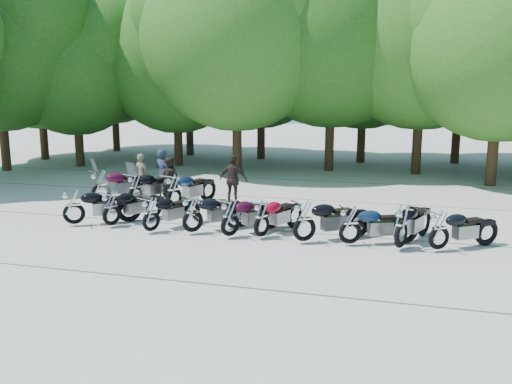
% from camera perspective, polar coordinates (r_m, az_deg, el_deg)
% --- Properties ---
extents(ground, '(90.00, 90.00, 0.00)m').
position_cam_1_polar(ground, '(14.27, -1.59, -5.46)').
color(ground, '#A8A498').
rests_on(ground, ground).
extents(tree_0, '(7.50, 7.50, 9.21)m').
position_cam_1_polar(tree_0, '(32.52, -21.98, 12.78)').
color(tree_0, '#3A2614').
rests_on(tree_0, ground).
extents(tree_1, '(6.97, 6.97, 8.55)m').
position_cam_1_polar(tree_1, '(29.14, -18.59, 12.51)').
color(tree_1, '#3A2614').
rests_on(tree_1, ground).
extents(tree_2, '(7.31, 7.31, 8.97)m').
position_cam_1_polar(tree_2, '(28.28, -8.42, 13.53)').
color(tree_2, '#3A2614').
rests_on(tree_2, ground).
extents(tree_3, '(8.70, 8.70, 10.67)m').
position_cam_1_polar(tree_3, '(25.57, -2.08, 16.17)').
color(tree_3, '#3A2614').
rests_on(tree_3, ground).
extents(tree_4, '(9.13, 9.13, 11.20)m').
position_cam_1_polar(tree_4, '(26.53, 8.04, 16.57)').
color(tree_4, '#3A2614').
rests_on(tree_4, ground).
extents(tree_5, '(9.04, 9.04, 11.10)m').
position_cam_1_polar(tree_5, '(26.42, 17.23, 16.08)').
color(tree_5, '#3A2614').
rests_on(tree_5, ground).
extents(tree_6, '(8.00, 8.00, 9.82)m').
position_cam_1_polar(tree_6, '(24.24, 24.48, 14.28)').
color(tree_6, '#3A2614').
rests_on(tree_6, ground).
extents(tree_9, '(7.59, 7.59, 9.32)m').
position_cam_1_polar(tree_9, '(35.35, -14.88, 13.12)').
color(tree_9, '#3A2614').
rests_on(tree_9, ground).
extents(tree_10, '(7.78, 7.78, 9.55)m').
position_cam_1_polar(tree_10, '(32.50, -7.18, 13.84)').
color(tree_10, '#3A2614').
rests_on(tree_10, ground).
extents(tree_11, '(7.56, 7.56, 9.28)m').
position_cam_1_polar(tree_11, '(30.54, 0.55, 13.80)').
color(tree_11, '#3A2614').
rests_on(tree_11, ground).
extents(tree_12, '(7.88, 7.88, 9.67)m').
position_cam_1_polar(tree_12, '(29.68, 11.35, 14.11)').
color(tree_12, '#3A2614').
rests_on(tree_12, ground).
extents(tree_13, '(8.31, 8.31, 10.20)m').
position_cam_1_polar(tree_13, '(30.75, 20.92, 14.09)').
color(tree_13, '#3A2614').
rests_on(tree_13, ground).
extents(motorcycle_0, '(2.20, 1.78, 1.24)m').
position_cam_1_polar(motorcycle_0, '(16.76, -18.66, -1.35)').
color(motorcycle_0, black).
rests_on(motorcycle_0, ground).
extents(motorcycle_1, '(1.50, 2.18, 1.19)m').
position_cam_1_polar(motorcycle_1, '(16.34, -15.00, -1.54)').
color(motorcycle_1, black).
rests_on(motorcycle_1, ground).
extents(motorcycle_2, '(1.48, 2.11, 1.16)m').
position_cam_1_polar(motorcycle_2, '(15.42, -11.00, -2.18)').
color(motorcycle_2, black).
rests_on(motorcycle_2, ground).
extents(motorcycle_3, '(1.97, 2.05, 1.23)m').
position_cam_1_polar(motorcycle_3, '(15.12, -6.71, -2.17)').
color(motorcycle_3, black).
rests_on(motorcycle_3, ground).
extents(motorcycle_4, '(1.72, 2.16, 1.21)m').
position_cam_1_polar(motorcycle_4, '(14.65, -2.74, -2.58)').
color(motorcycle_4, '#31061A').
rests_on(motorcycle_4, ground).
extents(motorcycle_5, '(1.45, 2.18, 1.19)m').
position_cam_1_polar(motorcycle_5, '(14.60, 0.59, -2.66)').
color(motorcycle_5, '#9C051D').
rests_on(motorcycle_5, ground).
extents(motorcycle_6, '(2.25, 1.94, 1.30)m').
position_cam_1_polar(motorcycle_6, '(14.18, 5.13, -2.90)').
color(motorcycle_6, black).
rests_on(motorcycle_6, ground).
extents(motorcycle_7, '(2.18, 1.43, 1.18)m').
position_cam_1_polar(motorcycle_7, '(14.13, 9.90, -3.31)').
color(motorcycle_7, '#0C1F39').
rests_on(motorcycle_7, ground).
extents(motorcycle_8, '(1.48, 2.43, 1.31)m').
position_cam_1_polar(motorcycle_8, '(14.04, 15.06, -3.35)').
color(motorcycle_8, black).
rests_on(motorcycle_8, ground).
extents(motorcycle_9, '(2.06, 1.74, 1.18)m').
position_cam_1_polar(motorcycle_9, '(14.20, 18.75, -3.68)').
color(motorcycle_9, black).
rests_on(motorcycle_9, ground).
extents(motorcycle_10, '(2.08, 2.34, 1.36)m').
position_cam_1_polar(motorcycle_10, '(19.54, -16.04, 0.69)').
color(motorcycle_10, '#3B081E').
rests_on(motorcycle_10, ground).
extents(motorcycle_11, '(1.45, 2.39, 1.29)m').
position_cam_1_polar(motorcycle_11, '(18.94, -12.56, 0.44)').
color(motorcycle_11, black).
rests_on(motorcycle_11, ground).
extents(motorcycle_12, '(1.52, 2.46, 1.33)m').
position_cam_1_polar(motorcycle_12, '(18.20, -8.65, 0.21)').
color(motorcycle_12, black).
rests_on(motorcycle_12, ground).
extents(rider_0, '(0.67, 0.51, 1.63)m').
position_cam_1_polar(rider_0, '(20.46, -11.92, 1.72)').
color(rider_0, '#655E48').
rests_on(rider_0, ground).
extents(rider_1, '(0.87, 0.72, 1.61)m').
position_cam_1_polar(rider_1, '(19.50, -9.06, 1.35)').
color(rider_1, '#2B231D').
rests_on(rider_1, ground).
extents(rider_2, '(1.05, 0.51, 1.74)m').
position_cam_1_polar(rider_2, '(18.77, -2.41, 1.29)').
color(rider_2, black).
rests_on(rider_2, ground).
extents(rider_3, '(0.79, 0.65, 1.86)m').
position_cam_1_polar(rider_3, '(19.79, -9.76, 1.83)').
color(rider_3, '#1F2841').
rests_on(rider_3, ground).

